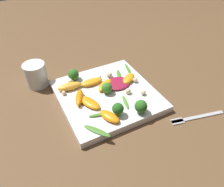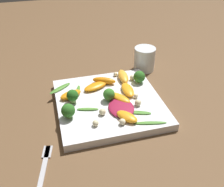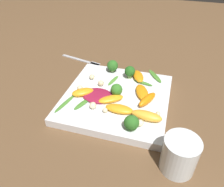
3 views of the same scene
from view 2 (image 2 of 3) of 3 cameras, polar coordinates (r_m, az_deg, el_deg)
The scene contains 28 objects.
ground_plane at distance 0.77m, azimuth -0.65°, elevation -2.82°, with size 2.40×2.40×0.00m, color brown.
plate at distance 0.76m, azimuth -0.65°, elevation -2.14°, with size 0.30×0.30×0.02m.
drinking_glass at distance 0.94m, azimuth 7.08°, elevation 7.48°, with size 0.07×0.07×0.08m.
fork at distance 0.62m, azimuth -14.63°, elevation -15.23°, with size 0.17×0.05×0.01m.
radicchio_leaf_0 at distance 0.72m, azimuth 2.02°, elevation -3.09°, with size 0.09×0.07×0.01m.
orange_segment_0 at distance 0.78m, azimuth 3.42°, elevation 0.84°, with size 0.07×0.03×0.02m.
orange_segment_1 at distance 0.68m, azimuth 3.26°, elevation -5.05°, with size 0.07×0.06×0.02m.
orange_segment_2 at distance 0.84m, azimuth 2.45°, elevation 3.74°, with size 0.08×0.04×0.02m.
orange_segment_3 at distance 0.80m, azimuth -3.63°, elevation 1.59°, with size 0.06×0.09×0.01m.
orange_segment_4 at distance 0.75m, azimuth 1.70°, elevation -0.95°, with size 0.07×0.06×0.02m.
orange_segment_5 at distance 0.77m, azimuth -8.99°, elevation -0.23°, with size 0.05×0.07×0.02m.
orange_segment_6 at distance 0.82m, azimuth -1.74°, elevation 2.82°, with size 0.05×0.08×0.02m.
broccoli_floret_0 at distance 0.69m, azimuth -9.53°, elevation -3.71°, with size 0.04×0.04×0.04m.
broccoli_floret_1 at distance 0.74m, azimuth -8.59°, elevation -0.50°, with size 0.03×0.03×0.04m.
broccoli_floret_2 at distance 0.74m, azimuth -0.54°, elevation -0.29°, with size 0.03×0.03×0.04m.
broccoli_floret_3 at distance 0.83m, azimuth 5.97°, elevation 3.64°, with size 0.04×0.04×0.04m.
arugula_sprig_0 at distance 0.81m, azimuth -11.23°, elevation 1.12°, with size 0.06×0.07×0.01m.
arugula_sprig_1 at distance 0.72m, azimuth -5.30°, elevation -3.41°, with size 0.03×0.06×0.01m.
arugula_sprig_2 at distance 0.79m, azimuth -7.43°, elevation 0.52°, with size 0.06×0.03×0.01m.
arugula_sprig_3 at distance 0.71m, azimuth 5.91°, elevation -4.14°, with size 0.04×0.07×0.00m.
arugula_sprig_4 at distance 0.68m, azimuth 8.25°, elevation -6.35°, with size 0.03×0.09×0.00m.
macadamia_nut_0 at distance 0.76m, azimuth 5.21°, elevation -0.52°, with size 0.01×0.01×0.01m.
macadamia_nut_1 at distance 0.86m, azimuth 0.76°, elevation 4.22°, with size 0.01×0.01×0.01m.
macadamia_nut_2 at distance 0.73m, azimuth 5.68°, elevation -2.00°, with size 0.02×0.02×0.02m.
macadamia_nut_3 at distance 0.70m, azimuth -2.10°, elevation -4.00°, with size 0.02×0.02×0.02m.
macadamia_nut_4 at distance 0.67m, azimuth -3.60°, elevation -6.47°, with size 0.02×0.02×0.02m.
macadamia_nut_5 at distance 0.67m, azimuth 2.28°, elevation -6.17°, with size 0.02×0.02×0.02m.
macadamia_nut_6 at distance 0.84m, azimuth 4.49°, elevation 3.49°, with size 0.02×0.02×0.02m.
Camera 2 is at (0.59, -0.15, 0.47)m, focal length 42.00 mm.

